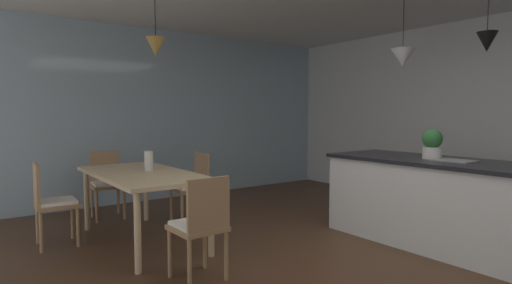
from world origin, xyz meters
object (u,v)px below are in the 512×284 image
object	(u,v)px
potted_plant_on_island	(432,144)
dining_table	(142,179)
chair_near_left	(51,201)
vase_on_dining_table	(149,161)
kitchen_island	(437,201)
chair_far_left	(193,185)
chair_window_end	(107,182)
chair_kitchen_end	(201,224)

from	to	relation	value
potted_plant_on_island	dining_table	bearing A→B (deg)	-127.34
chair_near_left	vase_on_dining_table	bearing A→B (deg)	70.77
potted_plant_on_island	vase_on_dining_table	xyz separation A→B (m)	(-1.94, -2.32, -0.20)
chair_near_left	kitchen_island	size ratio (longest dim) A/B	0.38
dining_table	chair_near_left	bearing A→B (deg)	-116.95
chair_near_left	potted_plant_on_island	bearing A→B (deg)	55.04
chair_far_left	potted_plant_on_island	distance (m)	2.84
dining_table	kitchen_island	bearing A→B (deg)	51.68
chair_window_end	potted_plant_on_island	bearing A→B (deg)	37.74
chair_kitchen_end	kitchen_island	bearing A→B (deg)	75.23
dining_table	chair_window_end	size ratio (longest dim) A/B	2.09
chair_near_left	kitchen_island	bearing A→B (deg)	54.25
vase_on_dining_table	chair_far_left	bearing A→B (deg)	114.49
dining_table	chair_kitchen_end	world-z (taller)	chair_kitchen_end
chair_kitchen_end	chair_near_left	distance (m)	1.88
dining_table	potted_plant_on_island	world-z (taller)	potted_plant_on_island
chair_kitchen_end	vase_on_dining_table	xyz separation A→B (m)	(-1.37, 0.11, 0.38)
chair_near_left	kitchen_island	distance (m)	4.00
chair_far_left	chair_near_left	size ratio (longest dim) A/B	1.00
chair_kitchen_end	chair_near_left	size ratio (longest dim) A/B	1.00
chair_near_left	vase_on_dining_table	size ratio (longest dim) A/B	4.11
chair_kitchen_end	potted_plant_on_island	size ratio (longest dim) A/B	2.78
chair_kitchen_end	chair_window_end	world-z (taller)	same
chair_far_left	kitchen_island	bearing A→B (deg)	34.81
dining_table	chair_window_end	distance (m)	1.30
chair_far_left	vase_on_dining_table	xyz separation A→B (m)	(0.32, -0.70, 0.38)
chair_near_left	chair_far_left	bearing A→B (deg)	89.82
chair_far_left	dining_table	bearing A→B (deg)	-63.33
chair_far_left	chair_window_end	bearing A→B (deg)	-137.24
kitchen_island	potted_plant_on_island	xyz separation A→B (m)	(-0.07, -0.00, 0.60)
dining_table	potted_plant_on_island	xyz separation A→B (m)	(1.85, 2.43, 0.38)
chair_kitchen_end	kitchen_island	world-z (taller)	kitchen_island
kitchen_island	vase_on_dining_table	size ratio (longest dim) A/B	10.78
chair_kitchen_end	chair_far_left	distance (m)	1.87
chair_window_end	vase_on_dining_table	xyz separation A→B (m)	(1.19, 0.11, 0.38)
chair_window_end	vase_on_dining_table	bearing A→B (deg)	5.27
dining_table	vase_on_dining_table	distance (m)	0.23
vase_on_dining_table	chair_kitchen_end	bearing A→B (deg)	-4.70
chair_kitchen_end	vase_on_dining_table	bearing A→B (deg)	175.30
kitchen_island	potted_plant_on_island	size ratio (longest dim) A/B	7.30
vase_on_dining_table	dining_table	bearing A→B (deg)	-51.79
dining_table	potted_plant_on_island	size ratio (longest dim) A/B	5.83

